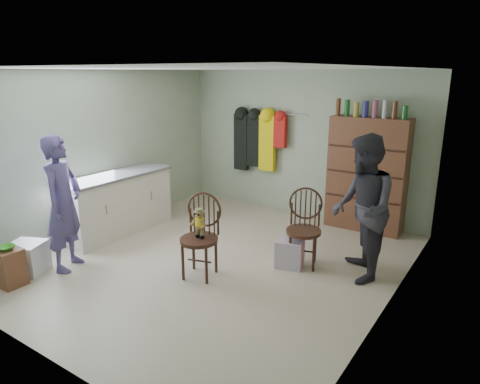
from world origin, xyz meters
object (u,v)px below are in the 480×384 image
Objects in this scene: counter at (117,203)px; chair_far at (304,225)px; dresser at (367,174)px; chair_front at (201,230)px.

chair_far reaches higher than counter.
chair_far is at bearing -97.61° from dresser.
chair_far is at bearing 31.65° from chair_front.
chair_far is at bearing 10.61° from counter.
counter is 2.10m from chair_front.
counter is 3.02m from chair_far.
chair_front reaches higher than counter.
counter is at bearing -144.31° from dresser.
dresser reaches higher than chair_front.
chair_front is 1.02× the size of chair_far.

